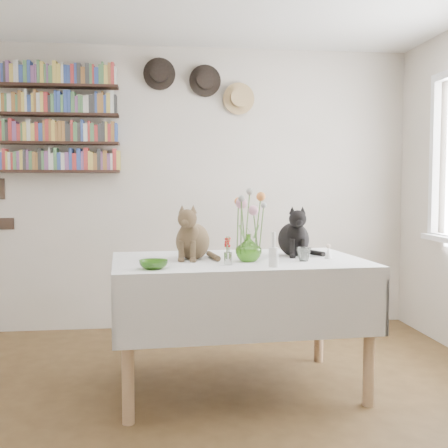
{
  "coord_description": "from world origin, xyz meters",
  "views": [
    {
      "loc": [
        -0.28,
        -2.79,
        1.28
      ],
      "look_at": [
        0.12,
        0.55,
        1.05
      ],
      "focal_mm": 45.0,
      "sensor_mm": 36.0,
      "label": 1
    }
  ],
  "objects": [
    {
      "name": "dining_table",
      "position": [
        0.22,
        0.65,
        0.62
      ],
      "size": [
        1.6,
        1.08,
        0.82
      ],
      "color": "white",
      "rests_on": "room"
    },
    {
      "name": "drinking_glass",
      "position": [
        0.6,
        0.5,
        0.87
      ],
      "size": [
        0.1,
        0.1,
        0.08
      ],
      "primitive_type": "imported",
      "rotation": [
        0.0,
        0.0,
        0.17
      ],
      "color": "white",
      "rests_on": "dining_table"
    },
    {
      "name": "flower_vase",
      "position": [
        0.26,
        0.52,
        0.91
      ],
      "size": [
        0.19,
        0.19,
        0.17
      ],
      "primitive_type": "imported",
      "rotation": [
        0.0,
        0.0,
        -0.25
      ],
      "color": "#7AC249",
      "rests_on": "dining_table"
    },
    {
      "name": "candlestick",
      "position": [
        0.37,
        0.29,
        0.89
      ],
      "size": [
        0.05,
        0.05,
        0.2
      ],
      "color": "white",
      "rests_on": "dining_table"
    },
    {
      "name": "porcelain_figurine",
      "position": [
        0.78,
        0.6,
        0.86
      ],
      "size": [
        0.05,
        0.05,
        0.09
      ],
      "color": "white",
      "rests_on": "dining_table"
    },
    {
      "name": "flower_bouquet",
      "position": [
        0.26,
        0.53,
        1.16
      ],
      "size": [
        0.17,
        0.13,
        0.39
      ],
      "color": "#4C7233",
      "rests_on": "flower_vase"
    },
    {
      "name": "wall_hats",
      "position": [
        0.12,
        2.19,
        2.17
      ],
      "size": [
        0.98,
        0.09,
        0.48
      ],
      "color": "black",
      "rests_on": "room"
    },
    {
      "name": "black_cat",
      "position": [
        0.6,
        0.77,
        0.99
      ],
      "size": [
        0.23,
        0.29,
        0.33
      ],
      "primitive_type": null,
      "rotation": [
        0.0,
        0.0,
        -0.04
      ],
      "color": "black",
      "rests_on": "dining_table"
    },
    {
      "name": "berry_jar",
      "position": [
        0.12,
        0.39,
        0.91
      ],
      "size": [
        0.05,
        0.05,
        0.18
      ],
      "color": "white",
      "rests_on": "dining_table"
    },
    {
      "name": "green_bowl",
      "position": [
        -0.3,
        0.28,
        0.85
      ],
      "size": [
        0.16,
        0.16,
        0.05
      ],
      "primitive_type": "imported",
      "rotation": [
        0.0,
        0.0,
        -0.03
      ],
      "color": "#7AC249",
      "rests_on": "dining_table"
    },
    {
      "name": "bookshelf_unit",
      "position": [
        -1.1,
        2.16,
        1.84
      ],
      "size": [
        1.0,
        0.16,
        0.91
      ],
      "color": "black",
      "rests_on": "room"
    },
    {
      "name": "tabby_cat",
      "position": [
        -0.06,
        0.68,
        1.0
      ],
      "size": [
        0.31,
        0.35,
        0.35
      ],
      "primitive_type": null,
      "rotation": [
        0.0,
        0.0,
        -0.32
      ],
      "color": "brown",
      "rests_on": "dining_table"
    },
    {
      "name": "room",
      "position": [
        0.0,
        0.0,
        1.25
      ],
      "size": [
        4.08,
        4.58,
        2.58
      ],
      "color": "brown",
      "rests_on": "ground"
    }
  ]
}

